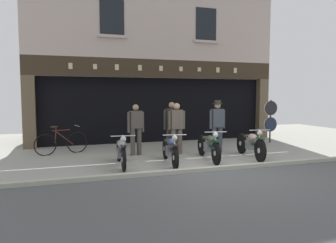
{
  "coord_description": "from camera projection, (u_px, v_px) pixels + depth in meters",
  "views": [
    {
      "loc": [
        -3.65,
        -7.06,
        1.91
      ],
      "look_at": [
        -0.39,
        2.83,
        1.04
      ],
      "focal_mm": 33.95,
      "sensor_mm": 36.0,
      "label": 1
    }
  ],
  "objects": [
    {
      "name": "salesman_left",
      "position": [
        136.0,
        127.0,
        10.04
      ],
      "size": [
        0.55,
        0.28,
        1.61
      ],
      "rotation": [
        0.0,
        0.0,
        3.31
      ],
      "color": "#47423D",
      "rests_on": "ground"
    },
    {
      "name": "tyre_sign_pole",
      "position": [
        271.0,
        117.0,
        12.67
      ],
      "size": [
        0.6,
        0.06,
        1.71
      ],
      "color": "#232328",
      "rests_on": "ground"
    },
    {
      "name": "motorcycle_center_right",
      "position": [
        251.0,
        144.0,
        9.66
      ],
      "size": [
        0.62,
        2.02,
        0.93
      ],
      "rotation": [
        0.0,
        0.0,
        2.98
      ],
      "color": "black",
      "rests_on": "ground"
    },
    {
      "name": "advert_board_far",
      "position": [
        56.0,
        103.0,
        11.74
      ],
      "size": [
        0.81,
        0.03,
        0.95
      ],
      "color": "silver"
    },
    {
      "name": "advert_board_near",
      "position": [
        90.0,
        103.0,
        12.12
      ],
      "size": [
        0.84,
        0.03,
        1.03
      ],
      "color": "beige"
    },
    {
      "name": "ground",
      "position": [
        238.0,
        183.0,
        7.05
      ],
      "size": [
        22.08,
        22.0,
        0.18
      ],
      "color": "gray"
    },
    {
      "name": "assistant_far_right",
      "position": [
        177.0,
        126.0,
        10.2
      ],
      "size": [
        0.56,
        0.25,
        1.65
      ],
      "rotation": [
        0.0,
        0.0,
        3.1
      ],
      "color": "brown",
      "rests_on": "ground"
    },
    {
      "name": "leaning_bicycle",
      "position": [
        61.0,
        143.0,
        10.27
      ],
      "size": [
        1.67,
        0.61,
        0.94
      ],
      "rotation": [
        0.0,
        0.0,
        -1.32
      ],
      "color": "black",
      "rests_on": "ground"
    },
    {
      "name": "motorcycle_center",
      "position": [
        209.0,
        146.0,
        9.33
      ],
      "size": [
        0.62,
        2.05,
        0.91
      ],
      "rotation": [
        0.0,
        0.0,
        3.0
      ],
      "color": "black",
      "rests_on": "ground"
    },
    {
      "name": "shopkeeper_center",
      "position": [
        172.0,
        124.0,
        10.64
      ],
      "size": [
        0.56,
        0.25,
        1.67
      ],
      "rotation": [
        0.0,
        0.0,
        3.11
      ],
      "color": "#38332D",
      "rests_on": "ground"
    },
    {
      "name": "motorcycle_center_left",
      "position": [
        170.0,
        149.0,
        8.79
      ],
      "size": [
        0.62,
        2.01,
        0.9
      ],
      "rotation": [
        0.0,
        0.0,
        3.01
      ],
      "color": "black",
      "rests_on": "ground"
    },
    {
      "name": "salesman_right",
      "position": [
        217.0,
        123.0,
        10.51
      ],
      "size": [
        0.56,
        0.35,
        1.73
      ],
      "rotation": [
        0.0,
        0.0,
        3.15
      ],
      "color": "#3D424C",
      "rests_on": "ground"
    },
    {
      "name": "shop_facade",
      "position": [
        148.0,
        99.0,
        14.46
      ],
      "size": [
        10.38,
        4.42,
        6.44
      ],
      "color": "black",
      "rests_on": "ground"
    },
    {
      "name": "motorcycle_left",
      "position": [
        121.0,
        151.0,
        8.53
      ],
      "size": [
        0.62,
        1.92,
        0.9
      ],
      "rotation": [
        0.0,
        0.0,
        3.07
      ],
      "color": "black",
      "rests_on": "ground"
    }
  ]
}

